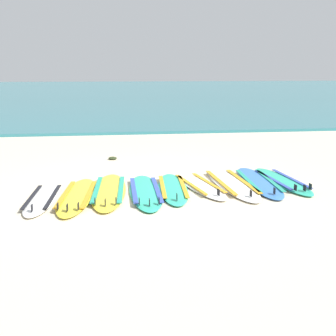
% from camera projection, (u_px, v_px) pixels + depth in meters
% --- Properties ---
extents(ground_plane, '(80.00, 80.00, 0.00)m').
position_uv_depth(ground_plane, '(152.00, 188.00, 8.04)').
color(ground_plane, beige).
extents(sea, '(80.00, 60.00, 0.10)m').
position_uv_depth(sea, '(121.00, 90.00, 43.47)').
color(sea, teal).
rests_on(sea, ground).
extents(surfboard_0, '(0.58, 2.00, 0.18)m').
position_uv_depth(surfboard_0, '(43.00, 198.00, 7.27)').
color(surfboard_0, white).
rests_on(surfboard_0, ground).
extents(surfboard_1, '(0.77, 2.38, 0.18)m').
position_uv_depth(surfboard_1, '(77.00, 196.00, 7.42)').
color(surfboard_1, yellow).
rests_on(surfboard_1, ground).
extents(surfboard_2, '(0.73, 2.50, 0.18)m').
position_uv_depth(surfboard_2, '(109.00, 191.00, 7.72)').
color(surfboard_2, yellow).
rests_on(surfboard_2, ground).
extents(surfboard_3, '(0.59, 2.37, 0.18)m').
position_uv_depth(surfboard_3, '(145.00, 191.00, 7.69)').
color(surfboard_3, '#2DB793').
rests_on(surfboard_3, ground).
extents(surfboard_4, '(0.67, 2.20, 0.18)m').
position_uv_depth(surfboard_4, '(173.00, 188.00, 7.90)').
color(surfboard_4, '#2DB793').
rests_on(surfboard_4, ground).
extents(surfboard_5, '(0.97, 2.18, 0.18)m').
position_uv_depth(surfboard_5, '(200.00, 185.00, 8.10)').
color(surfboard_5, white).
rests_on(surfboard_5, ground).
extents(surfboard_6, '(0.80, 2.61, 0.18)m').
position_uv_depth(surfboard_6, '(232.00, 183.00, 8.24)').
color(surfboard_6, white).
rests_on(surfboard_6, ground).
extents(surfboard_7, '(0.71, 2.45, 0.18)m').
position_uv_depth(surfboard_7, '(258.00, 182.00, 8.34)').
color(surfboard_7, '#3875CC').
rests_on(surfboard_7, ground).
extents(surfboard_8, '(0.76, 2.24, 0.18)m').
position_uv_depth(surfboard_8, '(282.00, 181.00, 8.42)').
color(surfboard_8, '#2DB793').
rests_on(surfboard_8, ground).
extents(seaweed_clump_near_shoreline, '(0.21, 0.17, 0.08)m').
position_uv_depth(seaweed_clump_near_shoreline, '(113.00, 158.00, 10.53)').
color(seaweed_clump_near_shoreline, '#2D381E').
rests_on(seaweed_clump_near_shoreline, ground).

